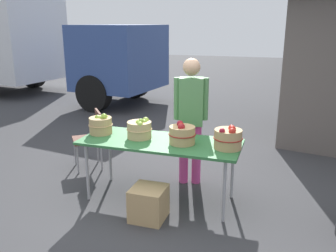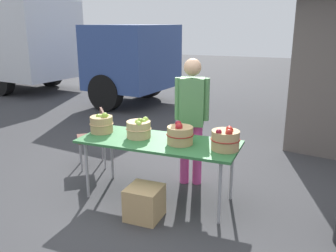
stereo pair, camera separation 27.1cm
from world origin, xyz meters
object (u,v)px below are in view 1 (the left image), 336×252
Objects in this scene: vendor_adult at (191,112)px; box_truck at (18,44)px; apple_basket_red_0 at (182,134)px; produce_crate at (149,203)px; market_table at (160,144)px; apple_basket_green_1 at (140,129)px; apple_basket_red_1 at (228,138)px; apple_basket_green_0 at (101,125)px; folding_chair at (92,135)px.

vendor_adult is 8.04m from box_truck.
apple_basket_red_0 is at bearing -30.52° from box_truck.
apple_basket_red_0 is at bearing 63.65° from produce_crate.
produce_crate is (0.04, -0.49, -0.52)m from market_table.
produce_crate is at bearing -59.48° from apple_basket_green_1.
apple_basket_red_1 is 0.20× the size of vendor_adult.
apple_basket_green_0 reaches higher than folding_chair.
market_table is at bearing -31.63° from box_truck.
vendor_adult reaches higher than apple_basket_red_0.
folding_chair is 1.78m from produce_crate.
apple_basket_green_0 reaches higher than apple_basket_red_0.
apple_basket_red_0 reaches higher than folding_chair.
apple_basket_green_0 reaches higher than apple_basket_green_1.
apple_basket_green_1 is at bearing -32.71° from box_truck.
folding_chair is (5.03, -4.57, -0.98)m from box_truck.
apple_basket_green_0 is 7.58m from box_truck.
box_truck is 8.64m from produce_crate.
folding_chair is at bearing 153.73° from market_table.
apple_basket_red_1 is 0.38× the size of folding_chair.
market_table is 0.82m from apple_basket_green_0.
apple_basket_green_1 is 0.91m from produce_crate.
apple_basket_green_0 reaches higher than market_table.
apple_basket_red_1 is (0.53, -0.00, 0.00)m from apple_basket_red_0.
apple_basket_green_0 is 0.85m from folding_chair.
folding_chair is (-1.30, 0.64, -0.20)m from market_table.
apple_basket_green_1 is 0.19× the size of vendor_adult.
vendor_adult reaches higher than apple_basket_green_0.
apple_basket_red_0 is at bearing 179.71° from apple_basket_red_1.
market_table is 0.67m from vendor_adult.
market_table is at bearing 54.99° from vendor_adult.
apple_basket_red_1 is at bearing -2.58° from apple_basket_green_1.
apple_basket_red_1 is 2.23m from folding_chair.
apple_basket_red_1 is 0.89× the size of produce_crate.
apple_basket_green_1 is at bearing 175.21° from apple_basket_red_0.
apple_basket_green_1 is at bearing 177.42° from apple_basket_red_1.
apple_basket_green_1 is at bearing 173.36° from market_table.
produce_crate is (-0.77, -0.48, -0.68)m from apple_basket_red_1.
apple_basket_green_1 is 0.55m from apple_basket_red_0.
folding_chair is at bearing 157.39° from apple_basket_red_0.
produce_crate is at bearing -34.03° from box_truck.
apple_basket_green_0 is 0.53m from apple_basket_green_1.
apple_basket_green_0 is 0.97× the size of apple_basket_green_1.
apple_basket_red_0 is 1.74m from folding_chair.
apple_basket_red_0 is 0.86× the size of produce_crate.
apple_basket_red_0 is 8.44m from box_truck.
vendor_adult is 0.21× the size of box_truck.
apple_basket_green_1 is 0.96× the size of apple_basket_red_1.
apple_basket_green_0 is 1.16m from vendor_adult.
market_table is 0.82m from apple_basket_red_1.
box_truck is 6.86m from folding_chair.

